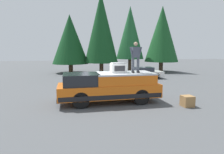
{
  "coord_description": "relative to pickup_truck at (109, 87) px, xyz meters",
  "views": [
    {
      "loc": [
        -11.04,
        1.54,
        2.92
      ],
      "look_at": [
        0.17,
        -0.95,
        1.35
      ],
      "focal_mm": 32.16,
      "sensor_mm": 36.0,
      "label": 1
    }
  ],
  "objects": [
    {
      "name": "compressor_unit",
      "position": [
        0.08,
        -0.56,
        1.05
      ],
      "size": [
        0.65,
        0.84,
        0.56
      ],
      "color": "white",
      "rests_on": "pickup_truck"
    },
    {
      "name": "person_on_truck_bed",
      "position": [
        -0.17,
        -1.48,
        1.68
      ],
      "size": [
        0.29,
        0.72,
        1.69
      ],
      "color": "#4C515B",
      "rests_on": "pickup_truck"
    },
    {
      "name": "wooden_crate",
      "position": [
        -1.7,
        -3.8,
        -0.59
      ],
      "size": [
        0.56,
        0.56,
        0.56
      ],
      "primitive_type": "cube",
      "color": "olive",
      "rests_on": "ground"
    },
    {
      "name": "conifer_left",
      "position": [
        14.64,
        -5.82,
        4.19
      ],
      "size": [
        3.57,
        3.57,
        8.44
      ],
      "color": "#4C3826",
      "rests_on": "ground"
    },
    {
      "name": "conifer_center_right",
      "position": [
        15.13,
        1.82,
        3.31
      ],
      "size": [
        4.48,
        4.48,
        7.23
      ],
      "color": "#4C3826",
      "rests_on": "ground"
    },
    {
      "name": "ground_plane",
      "position": [
        0.33,
        0.65,
        -0.87
      ],
      "size": [
        90.0,
        90.0,
        0.0
      ],
      "primitive_type": "plane",
      "color": "#4C4F51"
    },
    {
      "name": "pickup_truck",
      "position": [
        0.0,
        0.0,
        0.0
      ],
      "size": [
        2.01,
        5.54,
        1.65
      ],
      "color": "orange",
      "rests_on": "ground"
    },
    {
      "name": "conifer_far_left",
      "position": [
        13.72,
        -9.86,
        4.03
      ],
      "size": [
        4.34,
        4.34,
        8.47
      ],
      "color": "#4C3826",
      "rests_on": "ground"
    },
    {
      "name": "conifer_center_left",
      "position": [
        14.08,
        -1.94,
        4.68
      ],
      "size": [
        4.15,
        4.15,
        9.8
      ],
      "color": "#4C3826",
      "rests_on": "ground"
    },
    {
      "name": "parked_car_white",
      "position": [
        8.32,
        -5.19,
        -0.29
      ],
      "size": [
        1.64,
        4.1,
        1.16
      ],
      "color": "white",
      "rests_on": "ground"
    }
  ]
}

